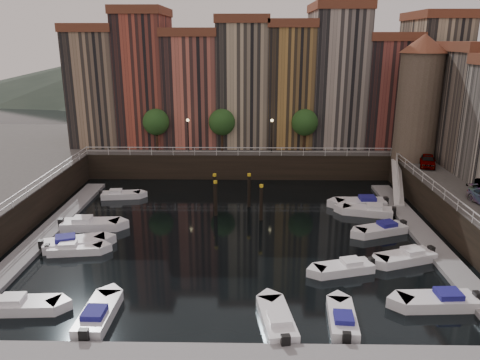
{
  "coord_description": "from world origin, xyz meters",
  "views": [
    {
      "loc": [
        1.17,
        -37.82,
        16.26
      ],
      "look_at": [
        0.44,
        4.0,
        3.6
      ],
      "focal_mm": 35.0,
      "sensor_mm": 36.0,
      "label": 1
    }
  ],
  "objects_px": {
    "boat_left_2": "(73,243)",
    "corner_tower": "(419,96)",
    "car_a": "(428,161)",
    "boat_left_0": "(21,305)",
    "gangway": "(398,180)",
    "boat_left_1": "(74,249)",
    "mooring_pilings": "(235,196)"
  },
  "relations": [
    {
      "from": "boat_left_2",
      "to": "corner_tower",
      "type": "bearing_deg",
      "value": 9.67
    },
    {
      "from": "corner_tower",
      "to": "car_a",
      "type": "bearing_deg",
      "value": -82.73
    },
    {
      "from": "boat_left_0",
      "to": "boat_left_2",
      "type": "distance_m",
      "value": 9.17
    },
    {
      "from": "car_a",
      "to": "boat_left_0",
      "type": "bearing_deg",
      "value": -126.72
    },
    {
      "from": "corner_tower",
      "to": "boat_left_2",
      "type": "bearing_deg",
      "value": -151.62
    },
    {
      "from": "car_a",
      "to": "boat_left_2",
      "type": "bearing_deg",
      "value": -138.67
    },
    {
      "from": "gangway",
      "to": "boat_left_0",
      "type": "height_order",
      "value": "gangway"
    },
    {
      "from": "boat_left_1",
      "to": "car_a",
      "type": "height_order",
      "value": "car_a"
    },
    {
      "from": "gangway",
      "to": "boat_left_1",
      "type": "distance_m",
      "value": 32.93
    },
    {
      "from": "gangway",
      "to": "car_a",
      "type": "bearing_deg",
      "value": 17.2
    },
    {
      "from": "boat_left_0",
      "to": "car_a",
      "type": "distance_m",
      "value": 40.95
    },
    {
      "from": "corner_tower",
      "to": "gangway",
      "type": "distance_m",
      "value": 9.86
    },
    {
      "from": "boat_left_1",
      "to": "gangway",
      "type": "bearing_deg",
      "value": 18.53
    },
    {
      "from": "mooring_pilings",
      "to": "boat_left_1",
      "type": "xyz_separation_m",
      "value": [
        -12.47,
        -9.31,
        -1.31
      ]
    },
    {
      "from": "boat_left_0",
      "to": "boat_left_1",
      "type": "distance_m",
      "value": 8.23
    },
    {
      "from": "corner_tower",
      "to": "mooring_pilings",
      "type": "height_order",
      "value": "corner_tower"
    },
    {
      "from": "boat_left_0",
      "to": "corner_tower",
      "type": "bearing_deg",
      "value": 36.16
    },
    {
      "from": "boat_left_2",
      "to": "car_a",
      "type": "relative_size",
      "value": 1.35
    },
    {
      "from": "boat_left_0",
      "to": "boat_left_2",
      "type": "bearing_deg",
      "value": 87.28
    },
    {
      "from": "gangway",
      "to": "car_a",
      "type": "height_order",
      "value": "car_a"
    },
    {
      "from": "boat_left_1",
      "to": "boat_left_2",
      "type": "xyz_separation_m",
      "value": [
        -0.45,
        0.94,
        0.06
      ]
    },
    {
      "from": "gangway",
      "to": "mooring_pilings",
      "type": "height_order",
      "value": "gangway"
    },
    {
      "from": "corner_tower",
      "to": "mooring_pilings",
      "type": "bearing_deg",
      "value": -154.77
    },
    {
      "from": "corner_tower",
      "to": "car_a",
      "type": "height_order",
      "value": "corner_tower"
    },
    {
      "from": "corner_tower",
      "to": "gangway",
      "type": "xyz_separation_m",
      "value": [
        -2.9,
        -4.5,
        -8.28
      ]
    },
    {
      "from": "mooring_pilings",
      "to": "boat_left_2",
      "type": "xyz_separation_m",
      "value": [
        -12.92,
        -8.37,
        -1.26
      ]
    },
    {
      "from": "corner_tower",
      "to": "boat_left_0",
      "type": "distance_m",
      "value": 43.69
    },
    {
      "from": "corner_tower",
      "to": "boat_left_1",
      "type": "relative_size",
      "value": 3.11
    },
    {
      "from": "boat_left_2",
      "to": "car_a",
      "type": "xyz_separation_m",
      "value": [
        33.43,
        14.36,
        3.26
      ]
    },
    {
      "from": "boat_left_1",
      "to": "car_a",
      "type": "relative_size",
      "value": 1.16
    },
    {
      "from": "mooring_pilings",
      "to": "boat_left_2",
      "type": "relative_size",
      "value": 0.95
    },
    {
      "from": "gangway",
      "to": "boat_left_0",
      "type": "xyz_separation_m",
      "value": [
        -30.02,
        -22.49,
        -1.55
      ]
    }
  ]
}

